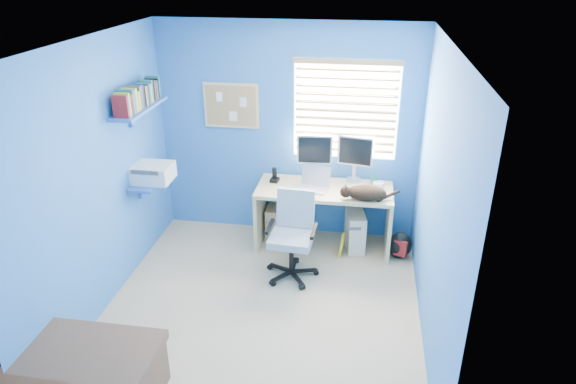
% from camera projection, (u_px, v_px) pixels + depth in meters
% --- Properties ---
extents(floor, '(3.00, 3.20, 0.00)m').
position_uv_depth(floor, '(262.00, 307.00, 4.98)').
color(floor, tan).
rests_on(floor, ground).
extents(ceiling, '(3.00, 3.20, 0.00)m').
position_uv_depth(ceiling, '(256.00, 43.00, 3.93)').
color(ceiling, white).
rests_on(ceiling, wall_back).
extents(wall_back, '(3.00, 0.01, 2.50)m').
position_uv_depth(wall_back, '(288.00, 133.00, 5.89)').
color(wall_back, blue).
rests_on(wall_back, ground).
extents(wall_front, '(3.00, 0.01, 2.50)m').
position_uv_depth(wall_front, '(204.00, 304.00, 3.02)').
color(wall_front, blue).
rests_on(wall_front, ground).
extents(wall_left, '(0.01, 3.20, 2.50)m').
position_uv_depth(wall_left, '(98.00, 180.00, 4.66)').
color(wall_left, blue).
rests_on(wall_left, ground).
extents(wall_right, '(0.01, 3.20, 2.50)m').
position_uv_depth(wall_right, '(437.00, 203.00, 4.25)').
color(wall_right, blue).
rests_on(wall_right, ground).
extents(desk, '(1.52, 0.65, 0.74)m').
position_uv_depth(desk, '(324.00, 218.00, 5.89)').
color(desk, tan).
rests_on(desk, floor).
extents(laptop, '(0.38, 0.33, 0.22)m').
position_uv_depth(laptop, '(313.00, 180.00, 5.66)').
color(laptop, silver).
rests_on(laptop, desk).
extents(monitor_left, '(0.41, 0.14, 0.54)m').
position_uv_depth(monitor_left, '(315.00, 157.00, 5.85)').
color(monitor_left, silver).
rests_on(monitor_left, desk).
extents(monitor_right, '(0.42, 0.19, 0.54)m').
position_uv_depth(monitor_right, '(355.00, 159.00, 5.81)').
color(monitor_right, silver).
rests_on(monitor_right, desk).
extents(phone, '(0.10, 0.12, 0.17)m').
position_uv_depth(phone, '(275.00, 175.00, 5.86)').
color(phone, black).
rests_on(phone, desk).
extents(mug, '(0.10, 0.09, 0.10)m').
position_uv_depth(mug, '(374.00, 180.00, 5.80)').
color(mug, '#26727A').
rests_on(mug, desk).
extents(cd_spindle, '(0.13, 0.13, 0.07)m').
position_uv_depth(cd_spindle, '(378.00, 185.00, 5.73)').
color(cd_spindle, silver).
rests_on(cd_spindle, desk).
extents(cat, '(0.46, 0.29, 0.15)m').
position_uv_depth(cat, '(367.00, 193.00, 5.44)').
color(cat, black).
rests_on(cat, desk).
extents(tower_pc, '(0.26, 0.47, 0.45)m').
position_uv_depth(tower_pc, '(355.00, 229.00, 5.93)').
color(tower_pc, beige).
rests_on(tower_pc, floor).
extents(drawer_boxes, '(0.35, 0.28, 0.41)m').
position_uv_depth(drawer_boxes, '(282.00, 223.00, 6.12)').
color(drawer_boxes, tan).
rests_on(drawer_boxes, floor).
extents(yellow_book, '(0.03, 0.17, 0.24)m').
position_uv_depth(yellow_book, '(341.00, 245.00, 5.82)').
color(yellow_book, yellow).
rests_on(yellow_book, floor).
extents(backpack, '(0.32, 0.29, 0.31)m').
position_uv_depth(backpack, '(400.00, 245.00, 5.75)').
color(backpack, black).
rests_on(backpack, floor).
extents(bed_corner, '(0.99, 0.70, 0.48)m').
position_uv_depth(bed_corner, '(87.00, 380.00, 3.82)').
color(bed_corner, brown).
rests_on(bed_corner, floor).
extents(office_chair, '(0.56, 0.56, 0.91)m').
position_uv_depth(office_chair, '(292.00, 246.00, 5.37)').
color(office_chair, black).
rests_on(office_chair, floor).
extents(window_blinds, '(1.15, 0.05, 1.10)m').
position_uv_depth(window_blinds, '(346.00, 111.00, 5.64)').
color(window_blinds, white).
rests_on(window_blinds, ground).
extents(corkboard, '(0.64, 0.02, 0.52)m').
position_uv_depth(corkboard, '(231.00, 106.00, 5.83)').
color(corkboard, tan).
rests_on(corkboard, ground).
extents(wall_shelves, '(0.42, 0.90, 1.05)m').
position_uv_depth(wall_shelves, '(144.00, 135.00, 5.24)').
color(wall_shelves, '#305DB5').
rests_on(wall_shelves, ground).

